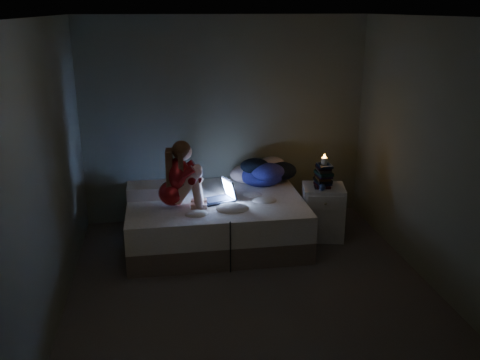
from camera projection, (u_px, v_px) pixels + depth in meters
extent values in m
cube|color=#4E4A46|center=(251.00, 287.00, 5.28)|extent=(3.60, 3.80, 0.02)
cube|color=silver|center=(253.00, 15.00, 4.45)|extent=(3.60, 3.80, 0.02)
cube|color=#5E6358|center=(225.00, 121.00, 6.65)|extent=(3.60, 0.02, 2.60)
cube|color=#5E6358|center=(309.00, 253.00, 3.07)|extent=(3.60, 0.02, 2.60)
cube|color=#5E6358|center=(49.00, 172.00, 4.59)|extent=(0.02, 3.80, 2.60)
cube|color=#5E6358|center=(433.00, 155.00, 5.13)|extent=(0.02, 3.80, 2.60)
cube|color=white|center=(149.00, 190.00, 6.15)|extent=(0.50, 0.35, 0.14)
cube|color=silver|center=(323.00, 212.00, 6.31)|extent=(0.57, 0.52, 0.65)
cylinder|color=beige|center=(324.00, 162.00, 6.13)|extent=(0.07, 0.07, 0.08)
cube|color=black|center=(318.00, 188.00, 6.15)|extent=(0.07, 0.14, 0.01)
sphere|color=navy|center=(325.00, 187.00, 6.06)|extent=(0.08, 0.08, 0.08)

